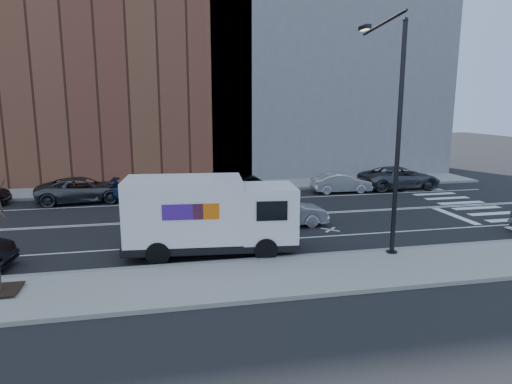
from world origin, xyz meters
name	(u,v)px	position (x,y,z in m)	size (l,w,h in m)	color
ground	(199,219)	(0.00, 0.00, 0.00)	(120.00, 120.00, 0.00)	black
sidewalk_near	(222,281)	(0.00, -8.80, 0.07)	(44.00, 3.60, 0.15)	gray
sidewalk_far	(188,188)	(0.00, 8.80, 0.07)	(44.00, 3.60, 0.15)	gray
curb_near	(216,263)	(0.00, -7.00, 0.08)	(44.00, 0.25, 0.17)	gray
curb_far	(190,193)	(0.00, 7.00, 0.08)	(44.00, 0.25, 0.17)	gray
crosswalk	(468,205)	(16.00, 0.00, 0.00)	(3.00, 14.00, 0.01)	white
road_markings	(199,219)	(0.00, 0.00, 0.00)	(40.00, 8.60, 0.01)	white
bldg_brick	(74,37)	(-8.00, 15.60, 11.00)	(26.00, 10.00, 22.00)	brown
bldg_concrete	(321,19)	(12.00, 15.60, 13.00)	(20.00, 10.00, 26.00)	slate
streetlight	(393,127)	(7.00, -6.91, 5.08)	(0.44, 4.02, 9.34)	black
fedex_van	(209,214)	(-0.06, -5.60, 1.64)	(7.03, 2.97, 3.13)	black
far_parked_c	(83,190)	(-6.55, 5.79, 0.76)	(2.53, 5.48, 1.52)	#45484B
far_parked_d	(154,189)	(-2.34, 5.32, 0.73)	(2.04, 5.01, 1.46)	navy
far_parked_e	(250,185)	(3.83, 5.44, 0.73)	(1.72, 4.27, 1.45)	black
far_parked_f	(341,183)	(10.10, 5.31, 0.66)	(1.40, 4.03, 1.33)	silver
far_parked_g	(399,178)	(14.67, 5.76, 0.79)	(2.62, 5.68, 1.58)	#45464C
driving_sedan	(284,212)	(4.00, -2.17, 0.70)	(1.49, 4.27, 1.41)	#AAA9AE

